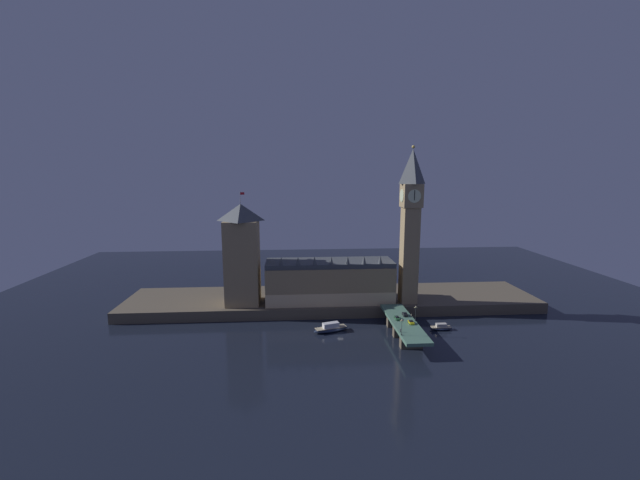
# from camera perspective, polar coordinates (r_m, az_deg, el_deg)

# --- Properties ---
(ground_plane) EXTENTS (400.00, 400.00, 0.00)m
(ground_plane) POSITION_cam_1_polar(r_m,az_deg,el_deg) (182.86, 2.98, -13.45)
(ground_plane) COLOR black
(embankment) EXTENTS (220.00, 42.00, 5.54)m
(embankment) POSITION_cam_1_polar(r_m,az_deg,el_deg) (218.14, 1.76, -8.76)
(embankment) COLOR brown
(embankment) RESTS_ON ground_plane
(parliament_hall) EXTENTS (65.78, 20.79, 25.64)m
(parliament_hall) POSITION_cam_1_polar(r_m,az_deg,el_deg) (206.08, 1.39, -5.96)
(parliament_hall) COLOR #9E845B
(parliament_hall) RESTS_ON embankment
(clock_tower) EXTENTS (10.06, 10.17, 79.76)m
(clock_tower) POSITION_cam_1_polar(r_m,az_deg,el_deg) (202.63, 13.02, 2.65)
(clock_tower) COLOR #9E845B
(clock_tower) RESTS_ON embankment
(victoria_tower) EXTENTS (17.06, 17.06, 57.28)m
(victoria_tower) POSITION_cam_1_polar(r_m,az_deg,el_deg) (202.58, -11.26, -2.03)
(victoria_tower) COLOR #9E845B
(victoria_tower) RESTS_ON embankment
(bridge) EXTENTS (10.82, 46.00, 7.13)m
(bridge) POSITION_cam_1_polar(r_m,az_deg,el_deg) (181.69, 12.08, -12.13)
(bridge) COLOR #4C7560
(bridge) RESTS_ON ground_plane
(car_northbound_lead) EXTENTS (1.89, 4.58, 1.33)m
(car_northbound_lead) POSITION_cam_1_polar(r_m,az_deg,el_deg) (182.42, 11.15, -11.06)
(car_northbound_lead) COLOR #235633
(car_northbound_lead) RESTS_ON bridge
(car_southbound_lead) EXTENTS (2.09, 3.89, 1.34)m
(car_southbound_lead) POSITION_cam_1_polar(r_m,az_deg,el_deg) (178.82, 13.11, -11.56)
(car_southbound_lead) COLOR yellow
(car_southbound_lead) RESTS_ON bridge
(car_southbound_trail) EXTENTS (2.10, 3.91, 1.51)m
(car_southbound_trail) POSITION_cam_1_polar(r_m,az_deg,el_deg) (187.25, 12.26, -10.52)
(car_southbound_trail) COLOR black
(car_southbound_trail) RESTS_ON bridge
(pedestrian_near_rail) EXTENTS (0.38, 0.38, 1.69)m
(pedestrian_near_rail) POSITION_cam_1_polar(r_m,az_deg,el_deg) (168.78, 11.64, -12.73)
(pedestrian_near_rail) COLOR black
(pedestrian_near_rail) RESTS_ON bridge
(pedestrian_mid_walk) EXTENTS (0.38, 0.38, 1.57)m
(pedestrian_mid_walk) POSITION_cam_1_polar(r_m,az_deg,el_deg) (186.00, 13.16, -10.66)
(pedestrian_mid_walk) COLOR black
(pedestrian_mid_walk) RESTS_ON bridge
(street_lamp_near) EXTENTS (1.34, 0.60, 6.74)m
(street_lamp_near) POSITION_cam_1_polar(r_m,az_deg,el_deg) (164.85, 11.82, -12.05)
(street_lamp_near) COLOR #2D3333
(street_lamp_near) RESTS_ON bridge
(street_lamp_mid) EXTENTS (1.34, 0.60, 6.83)m
(street_lamp_mid) POSITION_cam_1_polar(r_m,az_deg,el_deg) (180.86, 13.75, -10.11)
(street_lamp_mid) COLOR #2D3333
(street_lamp_mid) RESTS_ON bridge
(boat_upstream) EXTENTS (17.13, 9.19, 4.34)m
(boat_upstream) POSITION_cam_1_polar(r_m,az_deg,el_deg) (184.12, 1.58, -12.74)
(boat_upstream) COLOR #1E2842
(boat_upstream) RESTS_ON ground_plane
(boat_downstream) EXTENTS (10.62, 3.55, 3.13)m
(boat_downstream) POSITION_cam_1_polar(r_m,az_deg,el_deg) (194.44, 17.21, -12.07)
(boat_downstream) COLOR #1E2842
(boat_downstream) RESTS_ON ground_plane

